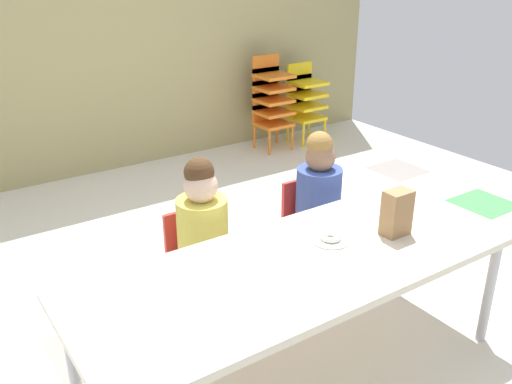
# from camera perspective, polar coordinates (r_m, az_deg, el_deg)

# --- Properties ---
(ground_plane) EXTENTS (6.12, 4.86, 0.02)m
(ground_plane) POSITION_cam_1_polar(r_m,az_deg,el_deg) (3.32, -1.01, -10.36)
(ground_plane) COLOR silver
(back_wall) EXTENTS (6.12, 0.10, 2.72)m
(back_wall) POSITION_cam_1_polar(r_m,az_deg,el_deg) (5.01, -17.21, 16.90)
(back_wall) COLOR tan
(back_wall) RESTS_ON ground_plane
(craft_table) EXTENTS (2.03, 0.78, 0.61)m
(craft_table) POSITION_cam_1_polar(r_m,az_deg,el_deg) (2.45, 4.67, -7.93)
(craft_table) COLOR beige
(craft_table) RESTS_ON ground_plane
(seated_child_near_camera) EXTENTS (0.34, 0.34, 0.92)m
(seated_child_near_camera) POSITION_cam_1_polar(r_m,az_deg,el_deg) (2.83, -5.57, -3.58)
(seated_child_near_camera) COLOR red
(seated_child_near_camera) RESTS_ON ground_plane
(seated_child_middle_seat) EXTENTS (0.32, 0.31, 0.92)m
(seated_child_middle_seat) POSITION_cam_1_polar(r_m,az_deg,el_deg) (3.23, 6.31, -0.15)
(seated_child_middle_seat) COLOR red
(seated_child_middle_seat) RESTS_ON ground_plane
(kid_chair_orange_stack) EXTENTS (0.32, 0.30, 0.92)m
(kid_chair_orange_stack) POSITION_cam_1_polar(r_m,az_deg,el_deg) (5.56, 1.57, 9.60)
(kid_chair_orange_stack) COLOR orange
(kid_chair_orange_stack) RESTS_ON ground_plane
(kid_chair_yellow_stack) EXTENTS (0.32, 0.30, 0.80)m
(kid_chair_yellow_stack) POSITION_cam_1_polar(r_m,az_deg,el_deg) (5.82, 5.00, 9.53)
(kid_chair_yellow_stack) COLOR yellow
(kid_chair_yellow_stack) RESTS_ON ground_plane
(paper_bag_brown) EXTENTS (0.13, 0.09, 0.22)m
(paper_bag_brown) POSITION_cam_1_polar(r_m,az_deg,el_deg) (2.67, 14.17, -2.07)
(paper_bag_brown) COLOR #9E754C
(paper_bag_brown) RESTS_ON craft_table
(paper_plate_near_edge) EXTENTS (0.18, 0.18, 0.01)m
(paper_plate_near_edge) POSITION_cam_1_polar(r_m,az_deg,el_deg) (2.60, 7.61, -4.89)
(paper_plate_near_edge) COLOR white
(paper_plate_near_edge) RESTS_ON craft_table
(donut_powdered_on_plate) EXTENTS (0.10, 0.10, 0.03)m
(donut_powdered_on_plate) POSITION_cam_1_polar(r_m,az_deg,el_deg) (2.59, 7.63, -4.54)
(donut_powdered_on_plate) COLOR white
(donut_powdered_on_plate) RESTS_ON craft_table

